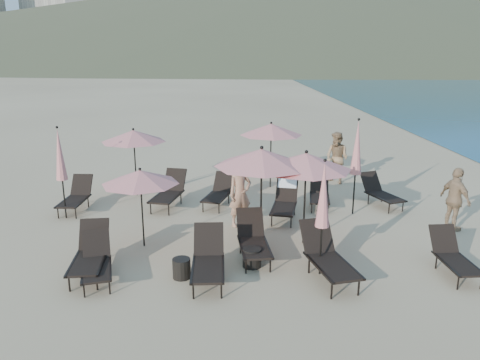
{
  "coord_description": "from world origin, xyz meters",
  "views": [
    {
      "loc": [
        -0.79,
        -9.47,
        4.66
      ],
      "look_at": [
        -0.5,
        3.5,
        1.1
      ],
      "focal_mm": 35.0,
      "sensor_mm": 36.0,
      "label": 1
    }
  ],
  "objects_px": {
    "umbrella_open_2": "(306,161)",
    "lounger_9": "(285,199)",
    "lounger_5": "(453,256)",
    "beachgoer_b": "(337,158)",
    "lounger_1": "(97,261)",
    "lounger_6": "(76,196)",
    "lounger_11": "(381,192)",
    "side_table_0": "(182,268)",
    "umbrella_closed_0": "(323,195)",
    "side_table_1": "(252,258)",
    "lounger_4": "(328,256)",
    "lounger_3": "(253,239)",
    "lounger_2": "(208,259)",
    "umbrella_open_0": "(140,177)",
    "lounger_8": "(219,192)",
    "umbrella_closed_1": "(357,148)",
    "beachgoer_c": "(455,199)",
    "lounger_0": "(90,253)",
    "lounger_7": "(169,191)",
    "beachgoer_a": "(240,194)",
    "umbrella_closed_2": "(60,155)",
    "umbrella_open_4": "(271,129)",
    "umbrella_open_3": "(134,136)",
    "lounger_10": "(319,193)",
    "umbrella_open_1": "(262,158)"
  },
  "relations": [
    {
      "from": "umbrella_open_2",
      "to": "lounger_9",
      "type": "bearing_deg",
      "value": 96.89
    },
    {
      "from": "lounger_5",
      "to": "beachgoer_b",
      "type": "xyz_separation_m",
      "value": [
        -0.93,
        7.3,
        0.53
      ]
    },
    {
      "from": "lounger_1",
      "to": "lounger_6",
      "type": "bearing_deg",
      "value": 97.92
    },
    {
      "from": "lounger_11",
      "to": "side_table_0",
      "type": "distance_m",
      "value": 7.48
    },
    {
      "from": "umbrella_closed_0",
      "to": "side_table_1",
      "type": "height_order",
      "value": "umbrella_closed_0"
    },
    {
      "from": "lounger_4",
      "to": "umbrella_closed_0",
      "type": "relative_size",
      "value": 0.76
    },
    {
      "from": "lounger_3",
      "to": "lounger_6",
      "type": "bearing_deg",
      "value": 140.76
    },
    {
      "from": "lounger_2",
      "to": "lounger_6",
      "type": "relative_size",
      "value": 1.04
    },
    {
      "from": "umbrella_open_0",
      "to": "lounger_11",
      "type": "bearing_deg",
      "value": 23.97
    },
    {
      "from": "lounger_8",
      "to": "side_table_0",
      "type": "xyz_separation_m",
      "value": [
        -0.68,
        -4.89,
        -0.22
      ]
    },
    {
      "from": "umbrella_closed_1",
      "to": "beachgoer_c",
      "type": "xyz_separation_m",
      "value": [
        2.35,
        -1.36,
        -1.12
      ]
    },
    {
      "from": "umbrella_closed_0",
      "to": "beachgoer_b",
      "type": "relative_size",
      "value": 1.37
    },
    {
      "from": "lounger_0",
      "to": "side_table_1",
      "type": "height_order",
      "value": "lounger_0"
    },
    {
      "from": "umbrella_open_0",
      "to": "lounger_3",
      "type": "bearing_deg",
      "value": -15.33
    },
    {
      "from": "lounger_7",
      "to": "side_table_1",
      "type": "distance_m",
      "value": 4.94
    },
    {
      "from": "beachgoer_a",
      "to": "beachgoer_c",
      "type": "height_order",
      "value": "beachgoer_a"
    },
    {
      "from": "beachgoer_b",
      "to": "lounger_11",
      "type": "bearing_deg",
      "value": -23.64
    },
    {
      "from": "lounger_4",
      "to": "umbrella_closed_2",
      "type": "distance_m",
      "value": 7.96
    },
    {
      "from": "lounger_9",
      "to": "umbrella_open_4",
      "type": "relative_size",
      "value": 0.79
    },
    {
      "from": "lounger_1",
      "to": "beachgoer_a",
      "type": "distance_m",
      "value": 4.43
    },
    {
      "from": "umbrella_open_2",
      "to": "umbrella_closed_0",
      "type": "distance_m",
      "value": 1.75
    },
    {
      "from": "lounger_9",
      "to": "beachgoer_c",
      "type": "xyz_separation_m",
      "value": [
        4.4,
        -1.17,
        0.34
      ]
    },
    {
      "from": "beachgoer_a",
      "to": "lounger_8",
      "type": "bearing_deg",
      "value": 83.78
    },
    {
      "from": "umbrella_open_0",
      "to": "umbrella_open_4",
      "type": "relative_size",
      "value": 0.86
    },
    {
      "from": "umbrella_open_3",
      "to": "umbrella_closed_2",
      "type": "relative_size",
      "value": 0.85
    },
    {
      "from": "lounger_10",
      "to": "umbrella_closed_0",
      "type": "xyz_separation_m",
      "value": [
        -0.85,
        -4.63,
        1.38
      ]
    },
    {
      "from": "lounger_10",
      "to": "lounger_11",
      "type": "bearing_deg",
      "value": 10.09
    },
    {
      "from": "umbrella_open_4",
      "to": "side_table_0",
      "type": "distance_m",
      "value": 7.56
    },
    {
      "from": "beachgoer_c",
      "to": "side_table_1",
      "type": "bearing_deg",
      "value": 92.45
    },
    {
      "from": "lounger_2",
      "to": "lounger_7",
      "type": "height_order",
      "value": "lounger_7"
    },
    {
      "from": "lounger_8",
      "to": "lounger_10",
      "type": "bearing_deg",
      "value": 14.04
    },
    {
      "from": "lounger_1",
      "to": "umbrella_closed_1",
      "type": "xyz_separation_m",
      "value": [
        6.47,
        4.03,
        1.58
      ]
    },
    {
      "from": "umbrella_open_3",
      "to": "side_table_0",
      "type": "xyz_separation_m",
      "value": [
        2.09,
        -6.02,
        -1.8
      ]
    },
    {
      "from": "umbrella_open_0",
      "to": "side_table_1",
      "type": "bearing_deg",
      "value": -24.78
    },
    {
      "from": "lounger_8",
      "to": "umbrella_open_1",
      "type": "height_order",
      "value": "umbrella_open_1"
    },
    {
      "from": "lounger_10",
      "to": "umbrella_open_2",
      "type": "bearing_deg",
      "value": -98.95
    },
    {
      "from": "umbrella_closed_2",
      "to": "beachgoer_a",
      "type": "distance_m",
      "value": 5.18
    },
    {
      "from": "umbrella_open_2",
      "to": "umbrella_open_0",
      "type": "bearing_deg",
      "value": -178.5
    },
    {
      "from": "umbrella_open_0",
      "to": "lounger_1",
      "type": "bearing_deg",
      "value": -110.81
    },
    {
      "from": "lounger_1",
      "to": "beachgoer_c",
      "type": "relative_size",
      "value": 0.95
    },
    {
      "from": "umbrella_closed_0",
      "to": "side_table_0",
      "type": "xyz_separation_m",
      "value": [
        -2.98,
        -0.11,
        -1.57
      ]
    },
    {
      "from": "lounger_5",
      "to": "umbrella_open_0",
      "type": "xyz_separation_m",
      "value": [
        -6.97,
        1.64,
        1.36
      ]
    },
    {
      "from": "lounger_1",
      "to": "lounger_7",
      "type": "relative_size",
      "value": 0.86
    },
    {
      "from": "umbrella_closed_0",
      "to": "beachgoer_c",
      "type": "height_order",
      "value": "umbrella_closed_0"
    },
    {
      "from": "lounger_0",
      "to": "lounger_8",
      "type": "bearing_deg",
      "value": 54.94
    },
    {
      "from": "lounger_1",
      "to": "umbrella_closed_2",
      "type": "relative_size",
      "value": 0.61
    },
    {
      "from": "umbrella_open_1",
      "to": "beachgoer_a",
      "type": "height_order",
      "value": "umbrella_open_1"
    },
    {
      "from": "umbrella_open_3",
      "to": "umbrella_closed_1",
      "type": "distance_m",
      "value": 7.09
    },
    {
      "from": "lounger_4",
      "to": "umbrella_open_3",
      "type": "distance_m",
      "value": 8.13
    },
    {
      "from": "umbrella_open_1",
      "to": "beachgoer_b",
      "type": "bearing_deg",
      "value": 60.58
    }
  ]
}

